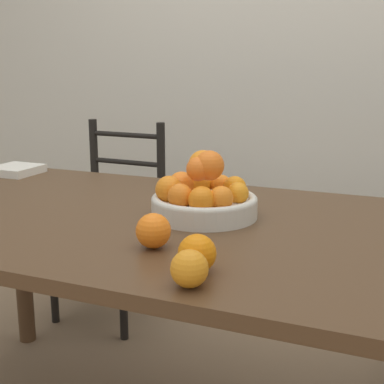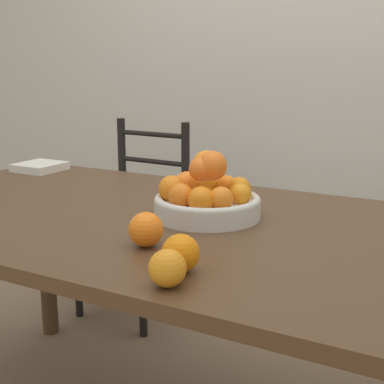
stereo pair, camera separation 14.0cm
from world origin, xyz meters
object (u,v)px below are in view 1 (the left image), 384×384
Objects in this scene: chair_left at (113,223)px; orange_loose_0 at (197,253)px; orange_loose_1 at (153,231)px; book_stack at (16,170)px; fruit_bowl at (203,196)px; orange_loose_2 at (189,269)px.

orange_loose_0 is at bearing -49.39° from chair_left.
orange_loose_0 is 0.18m from orange_loose_1.
orange_loose_0 is 0.46× the size of book_stack.
orange_loose_0 is at bearing -32.91° from book_stack.
orange_loose_1 is (-0.01, -0.29, -0.02)m from fruit_bowl.
book_stack is at bearing 147.20° from orange_loose_1.
orange_loose_2 is 0.08× the size of chair_left.
chair_left reaches higher than orange_loose_1.
chair_left is at bearing 125.70° from orange_loose_1.
orange_loose_2 is at bearing -71.43° from fruit_bowl.
orange_loose_2 is 1.30m from book_stack.
orange_loose_1 is (-0.15, 0.10, 0.00)m from orange_loose_0.
fruit_bowl is at bearing -17.51° from book_stack.
orange_loose_2 is 0.43× the size of book_stack.
orange_loose_2 is (0.16, -0.47, -0.02)m from fruit_bowl.
fruit_bowl is 0.95m from book_stack.
orange_loose_0 is at bearing 101.63° from orange_loose_2.
orange_loose_2 is (0.17, -0.18, -0.00)m from orange_loose_1.
book_stack is (-1.06, 0.75, -0.02)m from orange_loose_2.
fruit_bowl is 3.59× the size of orange_loose_1.
orange_loose_0 is at bearing -70.11° from fruit_bowl.
fruit_bowl reaches higher than orange_loose_2.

